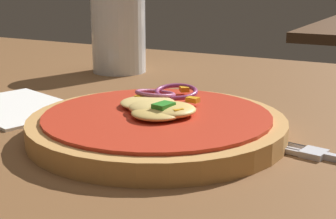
% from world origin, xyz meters
% --- Properties ---
extents(dining_table, '(1.49, 0.87, 0.03)m').
position_xyz_m(dining_table, '(0.00, 0.00, 0.01)').
color(dining_table, brown).
rests_on(dining_table, ground).
extents(pizza, '(0.23, 0.23, 0.03)m').
position_xyz_m(pizza, '(-0.05, -0.03, 0.04)').
color(pizza, tan).
rests_on(pizza, dining_table).
extents(beer_glass, '(0.08, 0.08, 0.11)m').
position_xyz_m(beer_glass, '(-0.26, 0.21, 0.08)').
color(beer_glass, silver).
rests_on(beer_glass, dining_table).
extents(napkin, '(0.16, 0.14, 0.00)m').
position_xyz_m(napkin, '(-0.23, -0.01, 0.03)').
color(napkin, white).
rests_on(napkin, dining_table).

